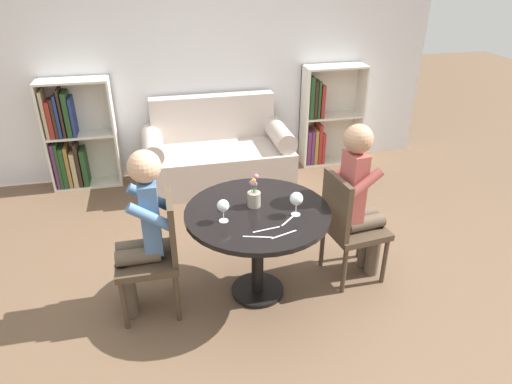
{
  "coord_description": "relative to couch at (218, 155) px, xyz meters",
  "views": [
    {
      "loc": [
        -0.63,
        -2.69,
        2.33
      ],
      "look_at": [
        0.0,
        0.05,
        0.84
      ],
      "focal_mm": 32.0,
      "sensor_mm": 36.0,
      "label": 1
    }
  ],
  "objects": [
    {
      "name": "chair_left",
      "position": [
        -0.72,
        -1.97,
        0.18
      ],
      "size": [
        0.42,
        0.42,
        0.9
      ],
      "rotation": [
        0.0,
        0.0,
        -1.57
      ],
      "color": "#473828",
      "rests_on": "ground_plane"
    },
    {
      "name": "wine_glass_right",
      "position": [
        0.24,
        -2.09,
        0.53
      ],
      "size": [
        0.09,
        0.09,
        0.17
      ],
      "color": "white",
      "rests_on": "round_table"
    },
    {
      "name": "person_right",
      "position": [
        0.8,
        -1.92,
        0.38
      ],
      "size": [
        0.44,
        0.37,
        1.28
      ],
      "rotation": [
        0.0,
        0.0,
        1.69
      ],
      "color": "brown",
      "rests_on": "ground_plane"
    },
    {
      "name": "ground_plane",
      "position": [
        0.0,
        -1.98,
        -0.31
      ],
      "size": [
        16.0,
        16.0,
        0.0
      ],
      "primitive_type": "plane",
      "color": "brown"
    },
    {
      "name": "chair_right",
      "position": [
        0.72,
        -1.93,
        0.18
      ],
      "size": [
        0.47,
        0.47,
        0.9
      ],
      "rotation": [
        0.0,
        0.0,
        1.69
      ],
      "color": "#473828",
      "rests_on": "ground_plane"
    },
    {
      "name": "bookshelf_left",
      "position": [
        -1.52,
        0.26,
        0.24
      ],
      "size": [
        0.72,
        0.28,
        1.18
      ],
      "color": "silver",
      "rests_on": "ground_plane"
    },
    {
      "name": "round_table",
      "position": [
        0.0,
        -1.98,
        0.29
      ],
      "size": [
        1.03,
        1.03,
        0.72
      ],
      "color": "black",
      "rests_on": "ground_plane"
    },
    {
      "name": "wine_glass_left",
      "position": [
        -0.25,
        -2.06,
        0.53
      ],
      "size": [
        0.08,
        0.08,
        0.16
      ],
      "color": "white",
      "rests_on": "round_table"
    },
    {
      "name": "person_left",
      "position": [
        -0.8,
        -1.97,
        0.36
      ],
      "size": [
        0.42,
        0.34,
        1.24
      ],
      "rotation": [
        0.0,
        0.0,
        -1.57
      ],
      "color": "brown",
      "rests_on": "ground_plane"
    },
    {
      "name": "fork_right_setting",
      "position": [
        -0.07,
        -2.3,
        0.41
      ],
      "size": [
        0.19,
        0.06,
        0.0
      ],
      "color": "silver",
      "rests_on": "round_table"
    },
    {
      "name": "fork_left_setting",
      "position": [
        0.1,
        -2.31,
        0.41
      ],
      "size": [
        0.18,
        0.07,
        0.0
      ],
      "color": "silver",
      "rests_on": "round_table"
    },
    {
      "name": "couch",
      "position": [
        0.0,
        0.0,
        0.0
      ],
      "size": [
        1.6,
        0.8,
        0.92
      ],
      "color": "beige",
      "rests_on": "ground_plane"
    },
    {
      "name": "knife_right_setting",
      "position": [
        0.18,
        -2.15,
        0.41
      ],
      "size": [
        0.15,
        0.14,
        0.0
      ],
      "color": "silver",
      "rests_on": "round_table"
    },
    {
      "name": "bookshelf_right",
      "position": [
        1.33,
        0.27,
        0.24
      ],
      "size": [
        0.72,
        0.28,
        1.18
      ],
      "color": "silver",
      "rests_on": "ground_plane"
    },
    {
      "name": "flower_vase",
      "position": [
        -0.01,
        -1.91,
        0.49
      ],
      "size": [
        0.09,
        0.09,
        0.26
      ],
      "color": "#9E9384",
      "rests_on": "round_table"
    },
    {
      "name": "back_wall",
      "position": [
        0.0,
        0.43,
        1.04
      ],
      "size": [
        5.2,
        0.05,
        2.7
      ],
      "color": "silver",
      "rests_on": "ground_plane"
    },
    {
      "name": "knife_left_setting",
      "position": [
        -0.0,
        -2.23,
        0.41
      ],
      "size": [
        0.19,
        0.04,
        0.0
      ],
      "color": "silver",
      "rests_on": "round_table"
    }
  ]
}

